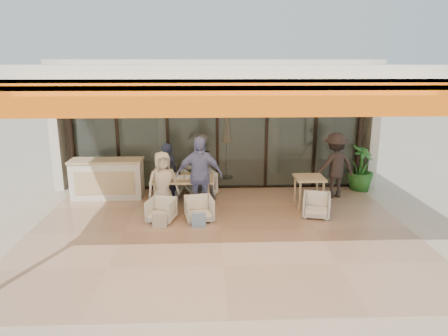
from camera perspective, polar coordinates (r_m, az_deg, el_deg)
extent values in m
plane|color=#C6B293|center=(8.47, -0.44, -9.11)|extent=(70.00, 70.00, 0.00)
cube|color=tan|center=(8.47, -0.44, -9.08)|extent=(8.00, 6.00, 0.01)
cube|color=silver|center=(7.75, -0.48, 13.81)|extent=(8.00, 6.00, 0.20)
cube|color=orange|center=(4.83, 0.66, 9.96)|extent=(8.00, 0.12, 0.45)
cube|color=orange|center=(5.51, 0.29, 11.79)|extent=(8.00, 1.50, 0.06)
cylinder|color=black|center=(11.38, -20.96, 4.52)|extent=(0.12, 0.12, 3.20)
cylinder|color=black|center=(11.55, 18.74, 4.85)|extent=(0.12, 0.12, 3.20)
cube|color=#9EADA3|center=(10.90, -0.97, 5.08)|extent=(8.00, 0.03, 3.20)
cube|color=black|center=(11.27, -0.94, -2.76)|extent=(8.00, 0.10, 0.08)
cube|color=black|center=(10.75, -1.01, 13.31)|extent=(8.00, 0.10, 0.08)
cube|color=black|center=(11.53, -21.34, 4.60)|extent=(0.08, 0.10, 3.20)
cube|color=black|center=(11.17, -15.00, 4.82)|extent=(0.08, 0.10, 3.20)
cube|color=black|center=(10.96, -8.08, 4.99)|extent=(0.08, 0.10, 3.20)
cube|color=black|center=(10.90, -0.97, 5.08)|extent=(0.08, 0.10, 3.20)
cube|color=black|center=(11.02, 6.09, 5.10)|extent=(0.08, 0.10, 3.20)
cube|color=black|center=(11.29, 12.91, 5.05)|extent=(0.08, 0.10, 3.20)
cube|color=black|center=(11.70, 19.09, 4.94)|extent=(0.08, 0.10, 3.20)
cube|color=silver|center=(14.35, -1.31, 7.81)|extent=(9.00, 0.25, 3.40)
cube|color=silver|center=(13.28, -20.63, 6.32)|extent=(0.25, 3.50, 3.40)
cube|color=silver|center=(13.45, 18.06, 6.63)|extent=(0.25, 3.50, 3.40)
cube|color=silver|center=(12.50, -1.21, 14.60)|extent=(9.00, 3.50, 0.25)
cube|color=#D3B280|center=(12.96, -1.13, -0.57)|extent=(8.00, 3.50, 0.02)
cylinder|color=silver|center=(12.57, -8.50, 5.75)|extent=(0.40, 0.40, 3.00)
cylinder|color=silver|center=(12.66, 7.06, 5.86)|extent=(0.40, 0.40, 3.00)
cylinder|color=black|center=(11.99, -7.03, 12.58)|extent=(0.03, 0.03, 0.70)
cube|color=black|center=(12.02, -6.96, 10.44)|extent=(0.30, 0.30, 0.40)
sphere|color=#FFBF72|center=(12.02, -6.96, 10.44)|extent=(0.18, 0.18, 0.18)
cylinder|color=black|center=(12.22, 9.96, 12.51)|extent=(0.03, 0.03, 0.70)
cube|color=black|center=(12.25, 9.87, 10.41)|extent=(0.30, 0.30, 0.40)
sphere|color=#FFBF72|center=(12.25, 9.87, 10.41)|extent=(0.18, 0.18, 0.18)
cylinder|color=black|center=(12.23, 0.35, -1.30)|extent=(0.40, 0.40, 0.05)
cylinder|color=black|center=(12.00, 0.36, 3.30)|extent=(0.04, 0.04, 2.10)
cone|color=orange|center=(11.89, 0.36, 6.37)|extent=(0.32, 0.32, 1.10)
cube|color=silver|center=(10.79, -16.31, -1.62)|extent=(1.80, 0.60, 1.00)
cube|color=#D3B280|center=(10.66, -16.50, 1.01)|extent=(1.85, 0.65, 0.06)
cube|color=#D3B280|center=(10.50, -16.70, -2.09)|extent=(1.50, 0.02, 0.60)
cube|color=#D3B280|center=(9.73, -5.97, -1.49)|extent=(1.50, 0.90, 0.05)
cube|color=white|center=(9.73, -5.97, -1.35)|extent=(1.30, 0.35, 0.01)
cylinder|color=#D3B280|center=(9.60, -9.73, -4.17)|extent=(0.06, 0.06, 0.70)
cylinder|color=#D3B280|center=(9.52, -2.29, -4.13)|extent=(0.06, 0.06, 0.70)
cylinder|color=#D3B280|center=(10.20, -9.29, -3.01)|extent=(0.06, 0.06, 0.70)
cylinder|color=#D3B280|center=(10.13, -2.30, -2.96)|extent=(0.06, 0.06, 0.70)
cylinder|color=white|center=(9.61, -8.72, -1.27)|extent=(0.06, 0.06, 0.11)
cylinder|color=white|center=(9.92, -7.35, -0.71)|extent=(0.06, 0.06, 0.11)
cylinder|color=white|center=(9.61, -5.72, -1.17)|extent=(0.06, 0.06, 0.11)
cylinder|color=white|center=(9.87, -4.18, -0.71)|extent=(0.06, 0.06, 0.11)
cylinder|color=white|center=(9.50, -3.04, -1.31)|extent=(0.06, 0.06, 0.11)
cylinder|color=white|center=(9.81, -9.17, -0.96)|extent=(0.06, 0.06, 0.11)
cylinder|color=brown|center=(9.90, -9.11, -0.66)|extent=(0.07, 0.07, 0.16)
cylinder|color=black|center=(9.98, -6.46, -0.44)|extent=(0.09, 0.09, 0.17)
cylinder|color=black|center=(9.96, -6.48, 0.09)|extent=(0.10, 0.10, 0.01)
cylinder|color=white|center=(9.48, -8.80, -1.81)|extent=(0.22, 0.22, 0.01)
cylinder|color=white|center=(9.42, -3.35, -1.77)|extent=(0.22, 0.22, 0.01)
cylinder|color=white|center=(10.07, -8.42, -0.81)|extent=(0.22, 0.22, 0.01)
cylinder|color=white|center=(10.01, -3.29, -0.77)|extent=(0.22, 0.22, 0.01)
imported|color=silver|center=(10.78, -7.84, -1.97)|extent=(0.77, 0.73, 0.71)
imported|color=silver|center=(10.73, -3.37, -1.87)|extent=(0.91, 0.88, 0.73)
imported|color=silver|center=(9.01, -8.94, -5.82)|extent=(0.68, 0.66, 0.58)
imported|color=silver|center=(8.94, -3.57, -5.71)|extent=(0.69, 0.66, 0.61)
imported|color=#181F35|center=(10.19, -8.18, -0.61)|extent=(0.64, 0.53, 1.51)
imported|color=#5E5E63|center=(10.11, -3.46, 0.00)|extent=(1.01, 0.91, 1.72)
imported|color=beige|center=(9.33, -8.71, -2.15)|extent=(0.84, 0.69, 1.48)
imported|color=#7684C6|center=(9.23, -3.57, -1.09)|extent=(1.09, 0.50, 1.83)
cube|color=silver|center=(8.68, -9.21, -7.49)|extent=(0.30, 0.10, 0.34)
cube|color=#99BFD8|center=(8.62, -3.61, -7.49)|extent=(0.30, 0.10, 0.34)
cube|color=#D3B280|center=(9.95, 12.10, -1.38)|extent=(0.70, 0.70, 0.05)
cylinder|color=#D3B280|center=(9.74, 10.79, -3.95)|extent=(0.05, 0.05, 0.70)
cylinder|color=#D3B280|center=(9.88, 13.96, -3.86)|extent=(0.05, 0.05, 0.70)
cylinder|color=#D3B280|center=(10.26, 10.10, -2.96)|extent=(0.05, 0.05, 0.70)
cylinder|color=#D3B280|center=(10.39, 13.12, -2.89)|extent=(0.05, 0.05, 0.70)
imported|color=silver|center=(9.39, 13.08, -5.06)|extent=(0.73, 0.70, 0.62)
imported|color=black|center=(10.69, 15.58, 0.31)|extent=(1.24, 0.90, 1.72)
imported|color=#1E5919|center=(11.60, 18.97, 0.01)|extent=(1.01, 1.01, 1.28)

